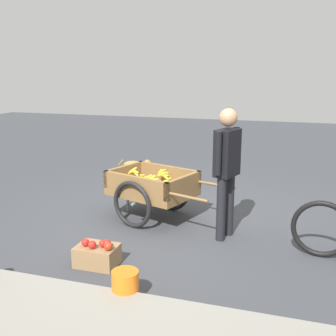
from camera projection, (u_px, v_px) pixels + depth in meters
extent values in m
plane|color=#3D3F44|center=(178.00, 221.00, 5.68)|extent=(24.00, 24.00, 0.00)
cube|color=olive|center=(153.00, 191.00, 5.71)|extent=(1.30, 1.12, 0.10)
cube|color=olive|center=(125.00, 174.00, 5.97)|extent=(0.32, 0.78, 0.24)
cube|color=olive|center=(183.00, 185.00, 5.37)|extent=(0.32, 0.78, 0.24)
cube|color=olive|center=(135.00, 185.00, 5.38)|extent=(1.06, 0.42, 0.24)
cube|color=olive|center=(168.00, 174.00, 5.96)|extent=(1.06, 0.42, 0.24)
torus|color=black|center=(132.00, 205.00, 5.39)|extent=(0.62, 0.27, 0.64)
torus|color=black|center=(171.00, 189.00, 6.08)|extent=(0.62, 0.27, 0.64)
cylinder|color=gray|center=(153.00, 196.00, 5.73)|extent=(0.33, 0.84, 0.04)
cylinder|color=olive|center=(188.00, 197.00, 4.94)|extent=(0.53, 0.21, 0.04)
cylinder|color=olive|center=(216.00, 185.00, 5.47)|extent=(0.53, 0.21, 0.04)
cylinder|color=gray|center=(128.00, 200.00, 6.04)|extent=(0.04, 0.04, 0.35)
ellipsoid|color=gold|center=(165.00, 176.00, 5.83)|extent=(0.17, 0.10, 0.15)
ellipsoid|color=gold|center=(163.00, 175.00, 5.84)|extent=(0.18, 0.07, 0.05)
ellipsoid|color=gold|center=(162.00, 174.00, 5.84)|extent=(0.18, 0.07, 0.12)
ellipsoid|color=gold|center=(146.00, 181.00, 5.87)|extent=(0.17, 0.08, 0.15)
ellipsoid|color=gold|center=(144.00, 180.00, 5.87)|extent=(0.17, 0.16, 0.08)
ellipsoid|color=gold|center=(143.00, 179.00, 5.87)|extent=(0.19, 0.09, 0.09)
ellipsoid|color=gold|center=(142.00, 178.00, 5.88)|extent=(0.17, 0.11, 0.15)
ellipsoid|color=gold|center=(179.00, 183.00, 5.47)|extent=(0.18, 0.05, 0.13)
ellipsoid|color=gold|center=(178.00, 182.00, 5.47)|extent=(0.18, 0.13, 0.08)
ellipsoid|color=gold|center=(177.00, 182.00, 5.47)|extent=(0.18, 0.13, 0.08)
ellipsoid|color=gold|center=(176.00, 181.00, 5.48)|extent=(0.18, 0.06, 0.14)
ellipsoid|color=gold|center=(150.00, 185.00, 5.52)|extent=(0.18, 0.05, 0.13)
ellipsoid|color=gold|center=(149.00, 184.00, 5.52)|extent=(0.18, 0.14, 0.09)
ellipsoid|color=gold|center=(148.00, 184.00, 5.52)|extent=(0.18, 0.13, 0.05)
ellipsoid|color=gold|center=(147.00, 183.00, 5.51)|extent=(0.19, 0.12, 0.09)
ellipsoid|color=gold|center=(146.00, 182.00, 5.52)|extent=(0.18, 0.07, 0.14)
ellipsoid|color=gold|center=(146.00, 180.00, 5.86)|extent=(0.17, 0.07, 0.15)
ellipsoid|color=gold|center=(145.00, 179.00, 5.86)|extent=(0.17, 0.15, 0.11)
ellipsoid|color=gold|center=(144.00, 178.00, 5.86)|extent=(0.19, 0.09, 0.05)
ellipsoid|color=gold|center=(143.00, 178.00, 5.86)|extent=(0.18, 0.14, 0.09)
ellipsoid|color=gold|center=(142.00, 177.00, 5.86)|extent=(0.16, 0.15, 0.15)
ellipsoid|color=gold|center=(165.00, 173.00, 5.84)|extent=(0.17, 0.06, 0.15)
ellipsoid|color=gold|center=(163.00, 173.00, 5.85)|extent=(0.19, 0.10, 0.05)
ellipsoid|color=gold|center=(162.00, 172.00, 5.86)|extent=(0.18, 0.12, 0.14)
ellipsoid|color=gold|center=(125.00, 182.00, 5.72)|extent=(0.18, 0.07, 0.14)
ellipsoid|color=gold|center=(124.00, 182.00, 5.73)|extent=(0.18, 0.07, 0.05)
ellipsoid|color=gold|center=(122.00, 181.00, 5.73)|extent=(0.17, 0.11, 0.14)
ellipsoid|color=gold|center=(154.00, 180.00, 5.54)|extent=(0.18, 0.12, 0.13)
ellipsoid|color=gold|center=(153.00, 179.00, 5.55)|extent=(0.18, 0.05, 0.05)
ellipsoid|color=gold|center=(151.00, 178.00, 5.56)|extent=(0.17, 0.13, 0.15)
ellipsoid|color=gold|center=(152.00, 180.00, 5.46)|extent=(0.18, 0.12, 0.13)
ellipsoid|color=gold|center=(151.00, 179.00, 5.45)|extent=(0.19, 0.08, 0.09)
ellipsoid|color=gold|center=(150.00, 178.00, 5.46)|extent=(0.18, 0.13, 0.09)
ellipsoid|color=gold|center=(149.00, 178.00, 5.46)|extent=(0.17, 0.14, 0.15)
ellipsoid|color=gold|center=(147.00, 185.00, 5.43)|extent=(0.19, 0.09, 0.12)
ellipsoid|color=gold|center=(146.00, 184.00, 5.43)|extent=(0.19, 0.06, 0.09)
ellipsoid|color=gold|center=(146.00, 183.00, 5.43)|extent=(0.17, 0.15, 0.05)
ellipsoid|color=gold|center=(145.00, 183.00, 5.43)|extent=(0.19, 0.06, 0.09)
ellipsoid|color=gold|center=(144.00, 182.00, 5.43)|extent=(0.17, 0.11, 0.14)
ellipsoid|color=gold|center=(141.00, 180.00, 5.92)|extent=(0.18, 0.09, 0.13)
ellipsoid|color=gold|center=(140.00, 180.00, 5.92)|extent=(0.18, 0.14, 0.10)
ellipsoid|color=gold|center=(139.00, 179.00, 5.92)|extent=(0.19, 0.09, 0.05)
ellipsoid|color=gold|center=(139.00, 178.00, 5.92)|extent=(0.18, 0.14, 0.10)
ellipsoid|color=gold|center=(138.00, 178.00, 5.92)|extent=(0.17, 0.09, 0.15)
ellipsoid|color=gold|center=(154.00, 182.00, 5.40)|extent=(0.19, 0.07, 0.13)
ellipsoid|color=gold|center=(154.00, 182.00, 5.40)|extent=(0.18, 0.14, 0.10)
ellipsoid|color=gold|center=(153.00, 181.00, 5.40)|extent=(0.19, 0.08, 0.05)
ellipsoid|color=gold|center=(152.00, 180.00, 5.40)|extent=(0.19, 0.08, 0.10)
ellipsoid|color=gold|center=(151.00, 179.00, 5.40)|extent=(0.17, 0.06, 0.15)
ellipsoid|color=gold|center=(171.00, 182.00, 5.54)|extent=(0.18, 0.10, 0.14)
ellipsoid|color=gold|center=(170.00, 181.00, 5.54)|extent=(0.18, 0.06, 0.05)
ellipsoid|color=gold|center=(168.00, 181.00, 5.55)|extent=(0.16, 0.13, 0.15)
ellipsoid|color=gold|center=(135.00, 172.00, 5.85)|extent=(0.17, 0.15, 0.12)
ellipsoid|color=gold|center=(134.00, 172.00, 5.86)|extent=(0.18, 0.12, 0.05)
ellipsoid|color=gold|center=(132.00, 171.00, 5.87)|extent=(0.17, 0.06, 0.15)
cylinder|color=black|center=(221.00, 209.00, 4.96)|extent=(0.11, 0.11, 0.80)
cylinder|color=black|center=(229.00, 205.00, 5.14)|extent=(0.11, 0.11, 0.80)
cube|color=black|center=(227.00, 153.00, 4.89)|extent=(0.30, 0.39, 0.57)
sphere|color=tan|center=(228.00, 118.00, 4.79)|extent=(0.22, 0.22, 0.22)
cylinder|color=black|center=(218.00, 153.00, 4.71)|extent=(0.08, 0.08, 0.51)
cylinder|color=black|center=(236.00, 148.00, 5.06)|extent=(0.08, 0.11, 0.51)
torus|color=black|center=(321.00, 229.00, 4.53)|extent=(0.66, 0.14, 0.66)
ellipsoid|color=#AD7A38|center=(134.00, 165.00, 7.81)|extent=(0.44, 0.18, 0.18)
sphere|color=#AD7A38|center=(147.00, 163.00, 7.71)|extent=(0.14, 0.14, 0.14)
cylinder|color=#AD7A38|center=(121.00, 162.00, 7.88)|extent=(0.11, 0.02, 0.12)
cylinder|color=#AD7A38|center=(142.00, 174.00, 7.86)|extent=(0.04, 0.04, 0.18)
cylinder|color=#AD7A38|center=(140.00, 176.00, 7.76)|extent=(0.04, 0.04, 0.18)
cylinder|color=#AD7A38|center=(129.00, 173.00, 7.94)|extent=(0.04, 0.04, 0.18)
cylinder|color=#AD7A38|center=(127.00, 175.00, 7.84)|extent=(0.04, 0.04, 0.18)
cylinder|color=orange|center=(125.00, 286.00, 3.69)|extent=(0.25, 0.25, 0.29)
cube|color=#99754C|center=(97.00, 255.00, 4.38)|extent=(0.44, 0.32, 0.22)
sphere|color=red|center=(103.00, 244.00, 4.32)|extent=(0.08, 0.08, 0.08)
sphere|color=red|center=(92.00, 245.00, 4.28)|extent=(0.09, 0.09, 0.09)
sphere|color=red|center=(107.00, 243.00, 4.31)|extent=(0.09, 0.09, 0.09)
sphere|color=red|center=(85.00, 242.00, 4.34)|extent=(0.09, 0.09, 0.09)
sphere|color=#B23319|center=(108.00, 246.00, 4.24)|extent=(0.09, 0.09, 0.09)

